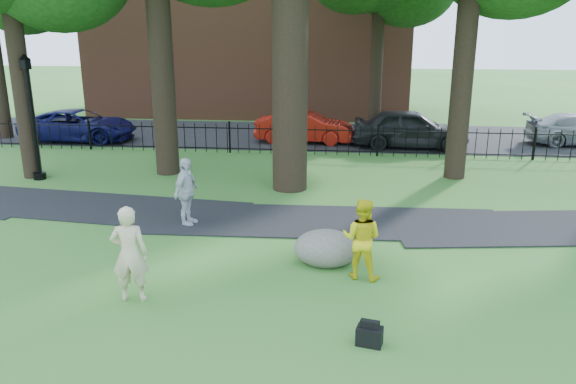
# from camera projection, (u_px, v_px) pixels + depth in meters

# --- Properties ---
(ground) EXTENTS (120.00, 120.00, 0.00)m
(ground) POSITION_uv_depth(u_px,v_px,m) (254.00, 284.00, 11.38)
(ground) COLOR #2E6924
(ground) RESTS_ON ground
(footpath) EXTENTS (36.07, 3.85, 0.03)m
(footpath) POSITION_uv_depth(u_px,v_px,m) (315.00, 222.00, 15.00)
(footpath) COLOR black
(footpath) RESTS_ON ground
(street) EXTENTS (80.00, 7.00, 0.02)m
(street) POSITION_uv_depth(u_px,v_px,m) (310.00, 136.00, 26.63)
(street) COLOR black
(street) RESTS_ON ground
(iron_fence) EXTENTS (44.00, 0.04, 1.20)m
(iron_fence) POSITION_uv_depth(u_px,v_px,m) (303.00, 140.00, 22.65)
(iron_fence) COLOR black
(iron_fence) RESTS_ON ground
(brick_building) EXTENTS (18.00, 8.00, 12.00)m
(brick_building) POSITION_uv_depth(u_px,v_px,m) (252.00, 8.00, 32.95)
(brick_building) COLOR brown
(brick_building) RESTS_ON ground
(woman) EXTENTS (0.74, 0.54, 1.88)m
(woman) POSITION_uv_depth(u_px,v_px,m) (130.00, 254.00, 10.48)
(woman) COLOR beige
(woman) RESTS_ON ground
(man) EXTENTS (0.97, 0.84, 1.71)m
(man) POSITION_uv_depth(u_px,v_px,m) (362.00, 239.00, 11.47)
(man) COLOR yellow
(man) RESTS_ON ground
(pedestrian) EXTENTS (0.68, 1.13, 1.79)m
(pedestrian) POSITION_uv_depth(u_px,v_px,m) (186.00, 192.00, 14.52)
(pedestrian) COLOR silver
(pedestrian) RESTS_ON ground
(boulder) EXTENTS (1.66, 1.43, 0.83)m
(boulder) POSITION_uv_depth(u_px,v_px,m) (326.00, 246.00, 12.26)
(boulder) COLOR #6F695C
(boulder) RESTS_ON ground
(lamppost) EXTENTS (0.41, 0.41, 4.17)m
(lamppost) POSITION_uv_depth(u_px,v_px,m) (32.00, 120.00, 18.57)
(lamppost) COLOR black
(lamppost) RESTS_ON ground
(backpack) EXTENTS (0.47, 0.35, 0.32)m
(backpack) POSITION_uv_depth(u_px,v_px,m) (369.00, 336.00, 9.18)
(backpack) COLOR black
(backpack) RESTS_ON ground
(red_bag) EXTENTS (0.42, 0.34, 0.25)m
(red_bag) POSITION_uv_depth(u_px,v_px,m) (349.00, 253.00, 12.63)
(red_bag) COLOR maroon
(red_bag) RESTS_ON ground
(red_sedan) EXTENTS (4.37, 1.68, 1.42)m
(red_sedan) POSITION_uv_depth(u_px,v_px,m) (304.00, 127.00, 24.93)
(red_sedan) COLOR #AC180D
(red_sedan) RESTS_ON ground
(navy_van) EXTENTS (5.08, 2.36, 1.41)m
(navy_van) POSITION_uv_depth(u_px,v_px,m) (79.00, 125.00, 25.28)
(navy_van) COLOR #0E0F48
(navy_van) RESTS_ON ground
(grey_car) EXTENTS (4.95, 2.17, 1.66)m
(grey_car) POSITION_uv_depth(u_px,v_px,m) (410.00, 128.00, 23.84)
(grey_car) COLOR black
(grey_car) RESTS_ON ground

